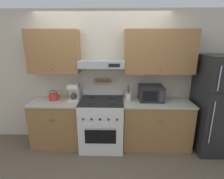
{
  "coord_description": "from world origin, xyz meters",
  "views": [
    {
      "loc": [
        0.26,
        -2.76,
        2.01
      ],
      "look_at": [
        0.19,
        0.25,
        1.14
      ],
      "focal_mm": 28.0,
      "sensor_mm": 36.0,
      "label": 1
    }
  ],
  "objects": [
    {
      "name": "counter_left",
      "position": [
        -0.87,
        0.31,
        0.45
      ],
      "size": [
        0.94,
        0.61,
        0.89
      ],
      "color": "olive",
      "rests_on": "ground_plane"
    },
    {
      "name": "counter_right",
      "position": [
        1.04,
        0.31,
        0.45
      ],
      "size": [
        1.27,
        0.61,
        0.89
      ],
      "color": "olive",
      "rests_on": "ground_plane"
    },
    {
      "name": "wall_back",
      "position": [
        0.08,
        0.57,
        1.46
      ],
      "size": [
        5.2,
        0.46,
        2.55
      ],
      "color": "beige",
      "rests_on": "ground_plane"
    },
    {
      "name": "microwave",
      "position": [
        0.93,
        0.4,
        1.04
      ],
      "size": [
        0.44,
        0.38,
        0.28
      ],
      "color": "#232326",
      "rests_on": "counter_right"
    },
    {
      "name": "stove_range",
      "position": [
        -0.0,
        0.25,
        0.47
      ],
      "size": [
        0.79,
        0.73,
        1.04
      ],
      "color": "white",
      "rests_on": "ground_plane"
    },
    {
      "name": "tea_kettle",
      "position": [
        -0.93,
        0.38,
        0.96
      ],
      "size": [
        0.22,
        0.17,
        0.2
      ],
      "color": "red",
      "rests_on": "counter_left"
    },
    {
      "name": "ground_plane",
      "position": [
        0.0,
        0.0,
        0.0
      ],
      "size": [
        16.0,
        16.0,
        0.0
      ],
      "primitive_type": "plane",
      "color": "brown"
    },
    {
      "name": "utensil_crock",
      "position": [
        0.5,
        0.38,
        0.97
      ],
      "size": [
        0.12,
        0.12,
        0.3
      ],
      "color": "silver",
      "rests_on": "counter_right"
    },
    {
      "name": "refrigerator",
      "position": [
        2.09,
        0.23,
        0.88
      ],
      "size": [
        0.71,
        0.76,
        1.76
      ],
      "color": "#232326",
      "rests_on": "ground_plane"
    },
    {
      "name": "coffee_maker",
      "position": [
        -0.54,
        0.42,
        1.05
      ],
      "size": [
        0.19,
        0.24,
        0.31
      ],
      "color": "white",
      "rests_on": "counter_left"
    }
  ]
}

